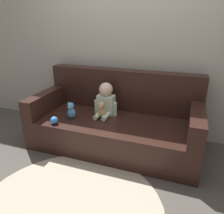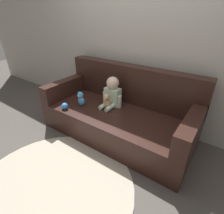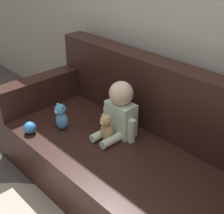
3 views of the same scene
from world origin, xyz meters
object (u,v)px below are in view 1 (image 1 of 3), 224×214
Objects in this scene: person_baby at (106,100)px; plush_toy_side at (71,111)px; toy_ball at (54,120)px; couch at (116,122)px; teddy_bear_brown at (102,111)px.

person_baby is 0.46m from plush_toy_side.
plush_toy_side is 0.25m from toy_ball.
teddy_bear_brown is at bearing -148.23° from couch.
couch is at bearing 31.77° from teddy_bear_brown.
person_baby is 0.69m from toy_ball.
teddy_bear_brown reaches higher than plush_toy_side.
plush_toy_side is (-0.36, -0.27, -0.09)m from person_baby.
plush_toy_side is at bearing -155.11° from couch.
plush_toy_side is at bearing 61.81° from toy_ball.
teddy_bear_brown is at bearing 21.54° from plush_toy_side.
person_baby is at bearing 45.57° from toy_ball.
person_baby is 1.98× the size of plush_toy_side.
couch is 0.59m from plush_toy_side.
couch reaches higher than toy_ball.
toy_ball is (-0.11, -0.21, -0.06)m from plush_toy_side.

